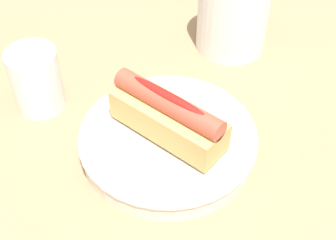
{
  "coord_description": "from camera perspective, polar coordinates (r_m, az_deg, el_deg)",
  "views": [
    {
      "loc": [
        0.19,
        -0.34,
        0.46
      ],
      "look_at": [
        -0.01,
        0.01,
        0.05
      ],
      "focal_mm": 50.31,
      "sensor_mm": 36.0,
      "label": 1
    }
  ],
  "objects": [
    {
      "name": "ground_plane",
      "position": [
        0.6,
        0.71,
        -4.3
      ],
      "size": [
        2.4,
        2.4,
        0.0
      ],
      "primitive_type": "plane",
      "color": "#9E7A56"
    },
    {
      "name": "serving_bowl",
      "position": [
        0.6,
        0.0,
        -2.41
      ],
      "size": [
        0.23,
        0.23,
        0.03
      ],
      "color": "silver",
      "rests_on": "ground_plane"
    },
    {
      "name": "hotdog_front",
      "position": [
        0.56,
        0.0,
        0.56
      ],
      "size": [
        0.16,
        0.07,
        0.06
      ],
      "color": "tan",
      "rests_on": "serving_bowl"
    },
    {
      "name": "water_glass",
      "position": [
        0.67,
        -15.61,
        4.52
      ],
      "size": [
        0.07,
        0.07,
        0.09
      ],
      "color": "white",
      "rests_on": "ground_plane"
    },
    {
      "name": "paper_towel_roll",
      "position": [
        0.75,
        7.93,
        13.04
      ],
      "size": [
        0.11,
        0.11,
        0.13
      ],
      "color": "white",
      "rests_on": "ground_plane"
    }
  ]
}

